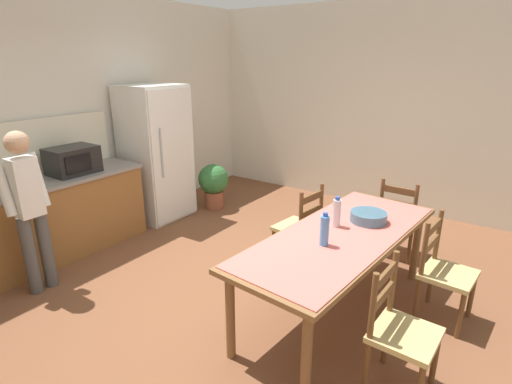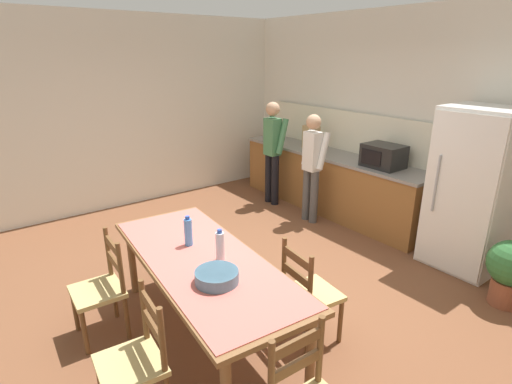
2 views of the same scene
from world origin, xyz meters
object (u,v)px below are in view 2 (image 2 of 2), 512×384
(refrigerator, at_px, (472,190))
(bottle_near_centre, at_px, (188,232))
(person_at_sink, at_px, (273,148))
(potted_plant, at_px, (511,269))
(bottle_off_centre, at_px, (220,246))
(chair_side_near_left, at_px, (102,289))
(serving_bowl, at_px, (217,276))
(paper_bag, at_px, (311,137))
(microwave, at_px, (383,156))
(chair_side_near_right, at_px, (136,361))
(person_at_counter, at_px, (312,163))
(dining_table, at_px, (203,266))
(chair_side_far_right, at_px, (309,294))

(refrigerator, height_order, bottle_near_centre, refrigerator)
(person_at_sink, bearing_deg, refrigerator, -80.51)
(bottle_near_centre, height_order, potted_plant, bottle_near_centre)
(bottle_off_centre, xyz_separation_m, chair_side_near_left, (-0.67, -0.77, -0.44))
(serving_bowl, xyz_separation_m, potted_plant, (0.98, 2.66, -0.42))
(paper_bag, bearing_deg, bottle_near_centre, -62.32)
(bottle_off_centre, bearing_deg, bottle_near_centre, -169.23)
(serving_bowl, relative_size, person_at_sink, 0.20)
(microwave, xyz_separation_m, chair_side_near_right, (0.93, -3.77, -0.61))
(person_at_counter, bearing_deg, bottle_off_centre, -149.76)
(microwave, distance_m, serving_bowl, 3.24)
(dining_table, distance_m, bottle_off_centre, 0.25)
(dining_table, bearing_deg, bottle_near_centre, 175.23)
(paper_bag, distance_m, bottle_off_centre, 3.51)
(refrigerator, relative_size, chair_side_near_left, 1.99)
(microwave, distance_m, dining_table, 3.08)
(bottle_off_centre, height_order, chair_side_near_left, bottle_off_centre)
(dining_table, xyz_separation_m, person_at_sink, (-2.18, 2.51, 0.23))
(bottle_near_centre, height_order, person_at_sink, person_at_sink)
(chair_side_near_left, xyz_separation_m, person_at_sink, (-1.62, 3.19, 0.47))
(microwave, height_order, chair_side_far_right, microwave)
(chair_side_near_right, height_order, potted_plant, chair_side_near_right)
(person_at_sink, bearing_deg, bottle_near_centre, -142.62)
(paper_bag, height_order, bottle_near_centre, paper_bag)
(person_at_counter, relative_size, potted_plant, 2.32)
(chair_side_near_left, bearing_deg, potted_plant, 61.92)
(bottle_off_centre, bearing_deg, refrigerator, 78.77)
(microwave, bearing_deg, dining_table, -80.62)
(microwave, distance_m, chair_side_near_right, 3.93)
(bottle_near_centre, relative_size, serving_bowl, 0.84)
(serving_bowl, distance_m, chair_side_near_left, 1.16)
(dining_table, distance_m, person_at_counter, 2.81)
(chair_side_near_left, height_order, chair_side_near_right, same)
(chair_side_near_left, bearing_deg, bottle_near_centre, 70.54)
(bottle_near_centre, bearing_deg, serving_bowl, -10.33)
(bottle_off_centre, bearing_deg, chair_side_near_left, -131.01)
(serving_bowl, bearing_deg, paper_bag, 125.56)
(microwave, relative_size, chair_side_near_left, 0.55)
(chair_side_near_right, bearing_deg, person_at_counter, 122.59)
(microwave, distance_m, paper_bag, 1.34)
(bottle_near_centre, xyz_separation_m, chair_side_near_right, (0.71, -0.78, -0.44))
(chair_side_near_right, relative_size, potted_plant, 1.36)
(chair_side_far_right, height_order, person_at_sink, person_at_sink)
(refrigerator, xyz_separation_m, bottle_near_centre, (-0.97, -2.97, -0.02))
(person_at_sink, relative_size, potted_plant, 2.44)
(paper_bag, bearing_deg, serving_bowl, -54.44)
(potted_plant, bearing_deg, person_at_sink, -179.17)
(chair_side_near_left, bearing_deg, person_at_counter, 105.27)
(paper_bag, relative_size, potted_plant, 0.54)
(serving_bowl, bearing_deg, chair_side_near_left, -148.10)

